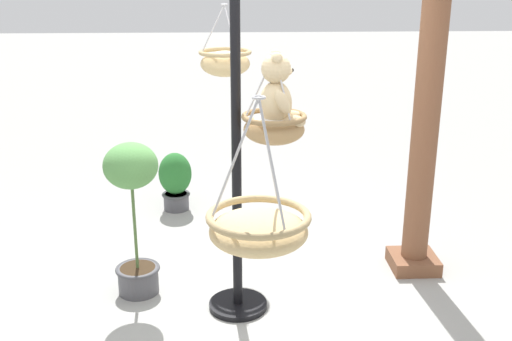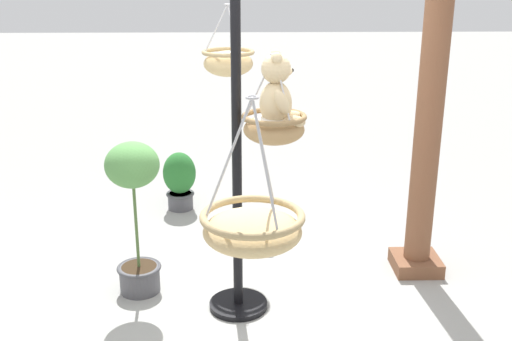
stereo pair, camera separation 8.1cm
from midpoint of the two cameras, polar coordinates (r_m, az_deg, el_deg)
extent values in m
plane|color=#9E9E99|center=(4.68, -1.51, -13.33)|extent=(40.00, 40.00, 0.00)
cylinder|color=black|center=(4.27, -2.38, 2.07)|extent=(0.07, 0.07, 2.52)
cylinder|color=black|center=(4.77, -2.18, -12.35)|extent=(0.44, 0.44, 0.04)
ellipsoid|color=#A37F51|center=(4.09, 1.12, 3.84)|extent=(0.41, 0.41, 0.19)
torus|color=olive|center=(4.07, 1.12, 5.03)|extent=(0.44, 0.44, 0.04)
ellipsoid|color=silver|center=(4.08, 1.12, 4.11)|extent=(0.36, 0.36, 0.16)
cylinder|color=#B7B7BC|center=(3.95, 1.91, 7.65)|extent=(0.18, 0.11, 0.41)
cylinder|color=#B7B7BC|center=(4.11, 1.73, 8.09)|extent=(0.18, 0.11, 0.41)
cylinder|color=#B7B7BC|center=(4.02, -0.21, 7.86)|extent=(0.01, 0.20, 0.41)
torus|color=#B7B7BC|center=(3.99, 1.16, 10.76)|extent=(0.06, 0.06, 0.01)
ellipsoid|color=#D1B789|center=(4.05, 1.27, 6.23)|extent=(0.25, 0.21, 0.30)
sphere|color=#D1B789|center=(4.00, 1.30, 9.46)|extent=(0.21, 0.21, 0.19)
ellipsoid|color=beige|center=(4.01, 2.34, 9.26)|extent=(0.09, 0.07, 0.06)
sphere|color=black|center=(4.01, 2.76, 9.30)|extent=(0.03, 0.03, 0.03)
sphere|color=#D1B789|center=(4.06, 1.24, 10.69)|extent=(0.07, 0.07, 0.07)
sphere|color=#D1B789|center=(3.93, 1.37, 10.42)|extent=(0.07, 0.07, 0.07)
ellipsoid|color=#D1B789|center=(4.17, 1.59, 7.12)|extent=(0.08, 0.14, 0.19)
ellipsoid|color=#D1B789|center=(3.91, 1.87, 6.35)|extent=(0.08, 0.14, 0.19)
ellipsoid|color=#D1B789|center=(4.15, 2.67, 4.98)|extent=(0.09, 0.17, 0.09)
ellipsoid|color=#D1B789|center=(4.01, 2.85, 4.52)|extent=(0.09, 0.17, 0.09)
ellipsoid|color=tan|center=(5.32, -3.32, 9.87)|extent=(0.42, 0.42, 0.22)
torus|color=tan|center=(5.30, -3.34, 10.92)|extent=(0.45, 0.45, 0.04)
ellipsoid|color=silver|center=(5.31, -3.32, 10.08)|extent=(0.37, 0.37, 0.18)
cylinder|color=#B7B7BC|center=(5.20, -2.84, 12.95)|extent=(0.18, 0.11, 0.40)
cylinder|color=#B7B7BC|center=(5.36, -2.83, 13.13)|extent=(0.18, 0.11, 0.40)
cylinder|color=#B7B7BC|center=(5.28, -4.46, 13.01)|extent=(0.01, 0.21, 0.40)
torus|color=#B7B7BC|center=(5.26, -3.42, 15.16)|extent=(0.06, 0.06, 0.01)
ellipsoid|color=tan|center=(2.84, -0.58, -5.68)|extent=(0.46, 0.46, 0.16)
torus|color=tan|center=(2.81, -0.59, -4.29)|extent=(0.49, 0.49, 0.04)
cylinder|color=#B7B7BC|center=(2.63, 0.62, 0.51)|extent=(0.20, 0.12, 0.56)
cylinder|color=#B7B7BC|center=(2.80, 0.41, 1.67)|extent=(0.20, 0.12, 0.56)
cylinder|color=#B7B7BC|center=(2.71, -2.84, 1.06)|extent=(0.01, 0.22, 0.56)
torus|color=#B7B7BC|center=(2.64, -0.63, 6.81)|extent=(0.06, 0.06, 0.01)
cylinder|color=brown|center=(5.06, 15.00, 3.63)|extent=(0.22, 0.22, 2.44)
cube|color=brown|center=(5.47, 13.98, -8.21)|extent=(0.39, 0.39, 0.12)
cylinder|color=#4C4C51|center=(5.02, -11.33, -9.91)|extent=(0.32, 0.32, 0.21)
torus|color=#444449|center=(4.98, -11.40, -8.93)|extent=(0.35, 0.35, 0.03)
cylinder|color=#382819|center=(4.98, -11.40, -8.98)|extent=(0.28, 0.28, 0.03)
cylinder|color=#4C6B38|center=(4.83, -11.66, -5.24)|extent=(0.02, 0.02, 0.68)
ellipsoid|color=#56934C|center=(4.65, -12.06, 0.44)|extent=(0.41, 0.41, 0.35)
cylinder|color=#4C4C51|center=(6.58, -7.76, -2.84)|extent=(0.27, 0.27, 0.18)
torus|color=#444449|center=(6.55, -7.79, -2.20)|extent=(0.30, 0.30, 0.03)
cylinder|color=#382819|center=(6.55, -7.79, -2.24)|extent=(0.23, 0.23, 0.03)
ellipsoid|color=#28702D|center=(6.47, -7.88, -0.28)|extent=(0.34, 0.34, 0.44)
cylinder|color=gray|center=(5.78, 0.45, -5.74)|extent=(0.20, 0.20, 0.18)
cylinder|color=gray|center=(5.65, 0.53, -6.18)|extent=(0.17, 0.04, 0.14)
sphere|color=slate|center=(5.55, 0.58, -6.00)|extent=(0.06, 0.06, 0.06)
torus|color=gray|center=(5.73, 0.45, -4.56)|extent=(0.16, 0.02, 0.16)
camera|label=1|loc=(0.04, -90.55, -0.19)|focal=43.04mm
camera|label=2|loc=(0.04, 89.45, 0.19)|focal=43.04mm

